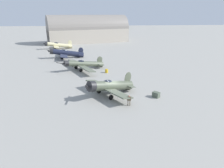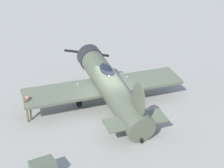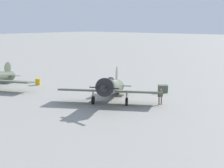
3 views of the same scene
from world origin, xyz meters
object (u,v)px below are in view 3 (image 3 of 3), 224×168
Objects in this scene: ground_crew_mechanic at (160,95)px; fuel_drum at (38,82)px; equipment_crate at (163,89)px; airplane_foreground at (111,87)px.

ground_crew_mechanic reaches higher than fuel_drum.
airplane_foreground is at bearing -103.33° from equipment_crate.
equipment_crate is at bearing 138.74° from ground_crew_mechanic.
equipment_crate is at bearing 135.43° from airplane_foreground.
ground_crew_mechanic is 17.41m from fuel_drum.
airplane_foreground is 11.94× the size of fuel_drum.
fuel_drum is at bearing -155.53° from equipment_crate.
airplane_foreground is at bearing -2.47° from fuel_drum.
ground_crew_mechanic is at bearing -62.19° from equipment_crate.
airplane_foreground is 13.07m from fuel_drum.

